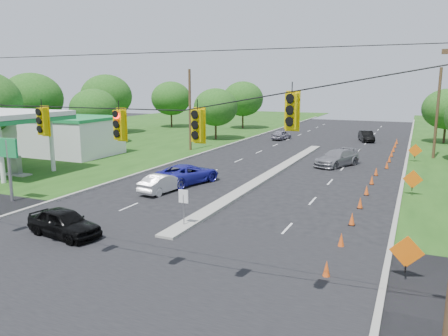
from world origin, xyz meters
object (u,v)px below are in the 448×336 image
at_px(black_sedan, 64,223).
at_px(white_sedan, 163,183).
at_px(blue_pickup, 187,174).
at_px(gas_station, 49,132).

relative_size(black_sedan, white_sedan, 1.06).
height_order(black_sedan, blue_pickup, blue_pickup).
distance_m(gas_station, blue_pickup, 19.57).
bearing_deg(white_sedan, blue_pickup, -85.91).
xyz_separation_m(white_sedan, blue_pickup, (0.24, 3.10, 0.10)).
xyz_separation_m(black_sedan, blue_pickup, (-0.08, 12.80, 0.03)).
height_order(white_sedan, blue_pickup, blue_pickup).
height_order(gas_station, blue_pickup, gas_station).
height_order(black_sedan, white_sedan, black_sedan).
relative_size(black_sedan, blue_pickup, 0.78).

